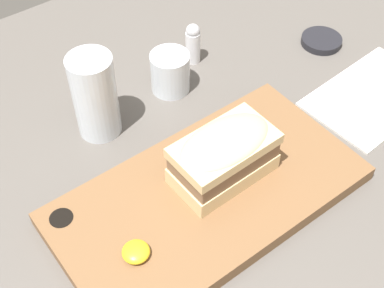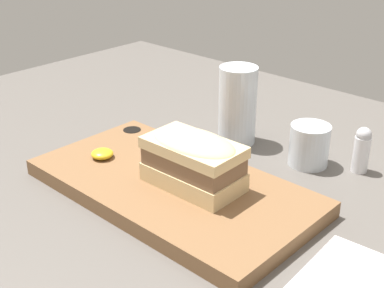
{
  "view_description": "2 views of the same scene",
  "coord_description": "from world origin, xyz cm",
  "px_view_note": "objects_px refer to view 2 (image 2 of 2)",
  "views": [
    {
      "loc": [
        -36.36,
        -31.43,
        59.04
      ],
      "look_at": [
        -9.48,
        4.09,
        9.14
      ],
      "focal_mm": 50.0,
      "sensor_mm": 36.0,
      "label": 1
    },
    {
      "loc": [
        35.8,
        -45.28,
        40.04
      ],
      "look_at": [
        -8.41,
        2.27,
        9.44
      ],
      "focal_mm": 50.0,
      "sensor_mm": 36.0,
      "label": 2
    }
  ],
  "objects_px": {
    "water_glass": "(237,110)",
    "salt_shaker": "(362,149)",
    "serving_board": "(172,187)",
    "wine_glass": "(309,147)",
    "sandwich": "(193,159)"
  },
  "relations": [
    {
      "from": "serving_board",
      "to": "wine_glass",
      "type": "xyz_separation_m",
      "value": [
        0.09,
        0.21,
        0.02
      ]
    },
    {
      "from": "wine_glass",
      "to": "salt_shaker",
      "type": "bearing_deg",
      "value": 25.62
    },
    {
      "from": "sandwich",
      "to": "salt_shaker",
      "type": "bearing_deg",
      "value": 61.3
    },
    {
      "from": "serving_board",
      "to": "wine_glass",
      "type": "bearing_deg",
      "value": 66.62
    },
    {
      "from": "sandwich",
      "to": "water_glass",
      "type": "xyz_separation_m",
      "value": [
        -0.08,
        0.19,
        -0.01
      ]
    },
    {
      "from": "sandwich",
      "to": "water_glass",
      "type": "relative_size",
      "value": 1.02
    },
    {
      "from": "serving_board",
      "to": "sandwich",
      "type": "bearing_deg",
      "value": 15.84
    },
    {
      "from": "sandwich",
      "to": "wine_glass",
      "type": "distance_m",
      "value": 0.21
    },
    {
      "from": "serving_board",
      "to": "sandwich",
      "type": "xyz_separation_m",
      "value": [
        0.03,
        0.01,
        0.05
      ]
    },
    {
      "from": "wine_glass",
      "to": "serving_board",
      "type": "bearing_deg",
      "value": -113.38
    },
    {
      "from": "water_glass",
      "to": "salt_shaker",
      "type": "relative_size",
      "value": 1.82
    },
    {
      "from": "water_glass",
      "to": "salt_shaker",
      "type": "xyz_separation_m",
      "value": [
        0.2,
        0.04,
        -0.02
      ]
    },
    {
      "from": "water_glass",
      "to": "salt_shaker",
      "type": "bearing_deg",
      "value": 11.87
    },
    {
      "from": "serving_board",
      "to": "water_glass",
      "type": "bearing_deg",
      "value": 102.52
    },
    {
      "from": "serving_board",
      "to": "water_glass",
      "type": "xyz_separation_m",
      "value": [
        -0.04,
        0.2,
        0.04
      ]
    }
  ]
}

